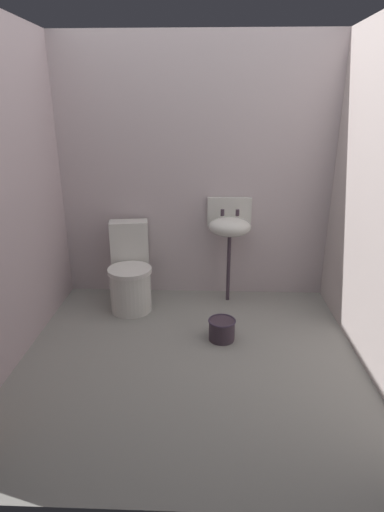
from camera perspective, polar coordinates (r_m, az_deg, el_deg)
name	(u,v)px	position (r m, az deg, el deg)	size (l,w,h in m)	color
ground_plane	(191,357)	(3.31, -0.19, -13.86)	(2.97, 2.66, 0.08)	gray
wall_back	(196,173)	(3.96, 0.49, 11.52)	(2.97, 0.10, 2.42)	#BFB0B2
wall_left	(4,195)	(3.24, -24.70, 7.68)	(0.10, 2.46, 2.42)	#BEA9AD
wall_right	(384,198)	(3.14, 25.19, 7.27)	(0.10, 2.46, 2.42)	#BEB0AC
toilet_near_wall	(130,275)	(3.89, -8.58, -2.57)	(0.47, 0.64, 0.78)	silver
sink	(230,226)	(3.86, 5.27, 4.24)	(0.42, 0.35, 0.99)	#3B2E39
bucket	(222,329)	(3.41, 4.16, -10.10)	(0.23, 0.23, 0.18)	#3B2E39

